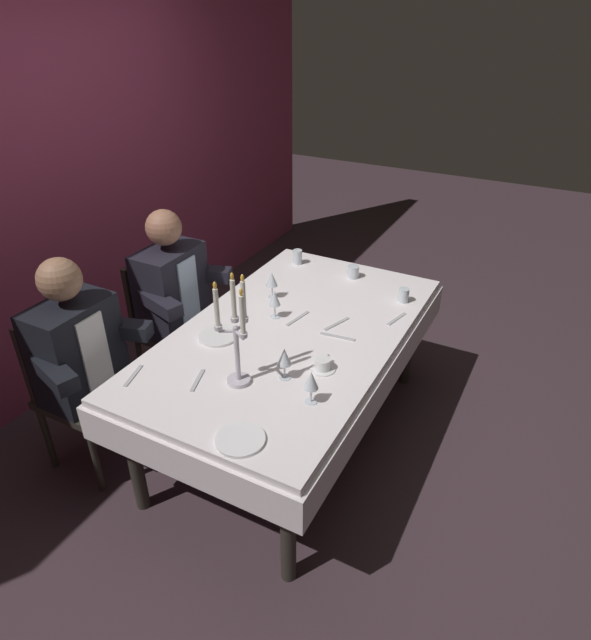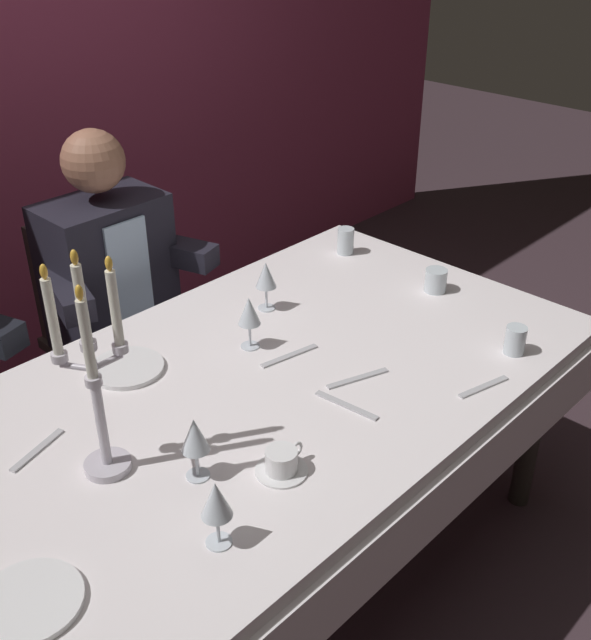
{
  "view_description": "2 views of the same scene",
  "coord_description": "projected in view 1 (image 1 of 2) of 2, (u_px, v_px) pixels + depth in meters",
  "views": [
    {
      "loc": [
        -2.17,
        -1.18,
        2.28
      ],
      "look_at": [
        0.06,
        0.01,
        0.77
      ],
      "focal_mm": 30.53,
      "sensor_mm": 36.0,
      "label": 1
    },
    {
      "loc": [
        -1.19,
        -1.25,
        1.93
      ],
      "look_at": [
        0.15,
        0.02,
        0.85
      ],
      "focal_mm": 42.65,
      "sensor_mm": 36.0,
      "label": 2
    }
  ],
  "objects": [
    {
      "name": "knife_3",
      "position": [
        337.0,
        337.0,
        2.85
      ],
      "size": [
        0.04,
        0.19,
        0.01
      ],
      "primitive_type": "cube",
      "rotation": [
        0.0,
        0.0,
        1.68
      ],
      "color": "#B7B7BC",
      "rests_on": "dining_table"
    },
    {
      "name": "fork_2",
      "position": [
        397.0,
        319.0,
        3.01
      ],
      "size": [
        0.17,
        0.06,
        0.01
      ],
      "primitive_type": "cube",
      "rotation": [
        0.0,
        0.0,
        -0.25
      ],
      "color": "#B7B7BC",
      "rests_on": "dining_table"
    },
    {
      "name": "wine_glass_1",
      "position": [
        311.0,
        381.0,
        2.34
      ],
      "size": [
        0.07,
        0.07,
        0.16
      ],
      "color": "silver",
      "rests_on": "dining_table"
    },
    {
      "name": "knife_4",
      "position": [
        298.0,
        318.0,
        3.02
      ],
      "size": [
        0.19,
        0.05,
        0.01
      ],
      "primitive_type": "cube",
      "rotation": [
        0.0,
        0.0,
        -0.19
      ],
      "color": "#B7B7BC",
      "rests_on": "dining_table"
    },
    {
      "name": "dinner_plate_0",
      "position": [
        218.0,
        336.0,
        2.85
      ],
      "size": [
        0.21,
        0.21,
        0.01
      ],
      "primitive_type": "cylinder",
      "color": "white",
      "rests_on": "dining_table"
    },
    {
      "name": "wine_glass_0",
      "position": [
        275.0,
        299.0,
        2.98
      ],
      "size": [
        0.07,
        0.07,
        0.16
      ],
      "color": "silver",
      "rests_on": "dining_table"
    },
    {
      "name": "dinner_plate_1",
      "position": [
        240.0,
        439.0,
        2.19
      ],
      "size": [
        0.21,
        0.21,
        0.01
      ],
      "primitive_type": "cylinder",
      "color": "white",
      "rests_on": "dining_table"
    },
    {
      "name": "dining_table",
      "position": [
        291.0,
        349.0,
        2.97
      ],
      "size": [
        1.94,
        1.14,
        0.74
      ],
      "color": "white",
      "rests_on": "ground_plane"
    },
    {
      "name": "coffee_cup_0",
      "position": [
        323.0,
        365.0,
        2.6
      ],
      "size": [
        0.13,
        0.12,
        0.06
      ],
      "color": "white",
      "rests_on": "dining_table"
    },
    {
      "name": "fork_0",
      "position": [
        133.0,
        376.0,
        2.56
      ],
      "size": [
        0.17,
        0.06,
        0.01
      ],
      "primitive_type": "cube",
      "rotation": [
        0.0,
        0.0,
        0.27
      ],
      "color": "#B7B7BC",
      "rests_on": "dining_table"
    },
    {
      "name": "water_tumbler_1",
      "position": [
        404.0,
        295.0,
        3.17
      ],
      "size": [
        0.06,
        0.06,
        0.08
      ],
      "primitive_type": "cylinder",
      "color": "silver",
      "rests_on": "dining_table"
    },
    {
      "name": "ground_plane",
      "position": [
        292.0,
        434.0,
        3.29
      ],
      "size": [
        12.0,
        12.0,
        0.0
      ],
      "primitive_type": "plane",
      "color": "#3B2B31"
    },
    {
      "name": "water_tumbler_0",
      "position": [
        298.0,
        257.0,
        3.62
      ],
      "size": [
        0.06,
        0.06,
        0.1
      ],
      "primitive_type": "cylinder",
      "color": "silver",
      "rests_on": "dining_table"
    },
    {
      "name": "water_tumbler_2",
      "position": [
        353.0,
        272.0,
        3.44
      ],
      "size": [
        0.07,
        0.07,
        0.08
      ],
      "primitive_type": "cylinder",
      "color": "silver",
      "rests_on": "dining_table"
    },
    {
      "name": "seated_diner_1",
      "position": [
        171.0,
        289.0,
        3.34
      ],
      "size": [
        0.63,
        0.48,
        1.24
      ],
      "color": "#2D2A24",
      "rests_on": "ground_plane"
    },
    {
      "name": "spoon_1",
      "position": [
        197.0,
        380.0,
        2.53
      ],
      "size": [
        0.17,
        0.07,
        0.01
      ],
      "primitive_type": "cube",
      "rotation": [
        0.0,
        0.0,
        0.31
      ],
      "color": "#B7B7BC",
      "rests_on": "dining_table"
    },
    {
      "name": "wine_glass_2",
      "position": [
        284.0,
        357.0,
        2.49
      ],
      "size": [
        0.07,
        0.07,
        0.16
      ],
      "color": "silver",
      "rests_on": "dining_table"
    },
    {
      "name": "back_wall",
      "position": [
        48.0,
        176.0,
        3.27
      ],
      "size": [
        6.0,
        0.12,
        2.7
      ],
      "primitive_type": "cube",
      "color": "#993858",
      "rests_on": "ground_plane"
    },
    {
      "name": "seated_diner_0",
      "position": [
        76.0,
        349.0,
        2.76
      ],
      "size": [
        0.63,
        0.48,
        1.24
      ],
      "color": "#2D2A24",
      "rests_on": "ground_plane"
    },
    {
      "name": "knife_5",
      "position": [
        337.0,
        324.0,
        2.97
      ],
      "size": [
        0.19,
        0.08,
        0.01
      ],
      "primitive_type": "cube",
      "rotation": [
        0.0,
        0.0,
        -0.34
      ],
      "color": "#B7B7BC",
      "rests_on": "dining_table"
    },
    {
      "name": "wine_glass_3",
      "position": [
        272.0,
        280.0,
        3.17
      ],
      "size": [
        0.07,
        0.07,
        0.16
      ],
      "color": "silver",
      "rests_on": "dining_table"
    },
    {
      "name": "candelabra",
      "position": [
        236.0,
        337.0,
        2.4
      ],
      "size": [
        0.15,
        0.17,
        0.56
      ],
      "color": "silver",
      "rests_on": "dining_table"
    }
  ]
}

